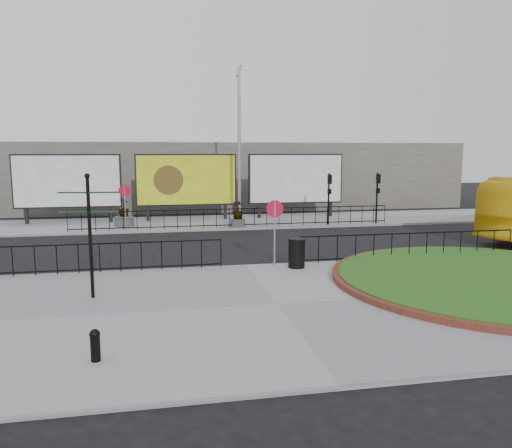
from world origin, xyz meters
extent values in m
plane|color=black|center=(0.00, 0.00, 0.00)|extent=(90.00, 90.00, 0.00)
cube|color=gray|center=(0.00, -5.00, 0.06)|extent=(30.00, 10.00, 0.12)
cube|color=gray|center=(0.00, 12.00, 0.06)|extent=(44.00, 6.00, 0.12)
cylinder|color=brown|center=(7.50, -4.00, 0.21)|extent=(10.40, 10.40, 0.18)
cylinder|color=#194A13|center=(7.50, -4.00, 0.23)|extent=(10.00, 10.00, 0.22)
cylinder|color=gray|center=(-5.00, 9.40, 1.32)|extent=(0.07, 0.07, 2.40)
cylinder|color=#AA0B26|center=(-5.00, 9.40, 2.27)|extent=(0.64, 0.03, 0.64)
cylinder|color=white|center=(-5.00, 9.42, 2.27)|extent=(0.50, 0.03, 0.50)
cylinder|color=gray|center=(1.00, -0.40, 1.32)|extent=(0.07, 0.07, 2.40)
cylinder|color=#AA0B26|center=(1.00, -0.40, 2.27)|extent=(0.64, 0.03, 0.64)
cylinder|color=white|center=(1.00, -0.38, 2.27)|extent=(0.50, 0.03, 0.50)
cube|color=black|center=(-10.90, 13.00, 0.62)|extent=(0.18, 0.18, 1.00)
cube|color=black|center=(-6.10, 13.00, 0.62)|extent=(0.18, 0.18, 1.00)
cube|color=black|center=(-8.50, 13.00, 2.62)|extent=(6.20, 0.25, 3.20)
cube|color=white|center=(-8.50, 12.84, 2.62)|extent=(6.00, 0.06, 3.00)
cube|color=black|center=(-3.90, 13.00, 0.62)|extent=(0.18, 0.18, 1.00)
cube|color=black|center=(0.90, 13.00, 0.62)|extent=(0.18, 0.18, 1.00)
cube|color=black|center=(-1.50, 13.00, 2.62)|extent=(6.20, 0.25, 3.20)
cube|color=#E1F222|center=(-1.50, 12.84, 2.62)|extent=(6.00, 0.06, 3.00)
cube|color=black|center=(3.10, 13.00, 0.62)|extent=(0.18, 0.18, 1.00)
cube|color=black|center=(7.90, 13.00, 0.62)|extent=(0.18, 0.18, 1.00)
cube|color=black|center=(5.50, 13.00, 2.62)|extent=(6.20, 0.25, 3.20)
cube|color=white|center=(5.50, 12.84, 2.62)|extent=(6.00, 0.06, 3.00)
cylinder|color=gray|center=(1.50, 11.00, 4.62)|extent=(0.18, 0.18, 9.00)
cylinder|color=gray|center=(1.50, 11.00, 8.97)|extent=(0.43, 0.10, 0.77)
cube|color=gray|center=(1.85, 11.00, 9.07)|extent=(0.35, 0.15, 0.12)
cylinder|color=black|center=(6.50, 9.40, 1.62)|extent=(0.10, 0.10, 3.00)
cube|color=black|center=(6.50, 9.28, 2.77)|extent=(0.22, 0.18, 0.55)
cube|color=black|center=(6.50, 9.28, 2.07)|extent=(0.20, 0.16, 0.30)
cylinder|color=black|center=(9.50, 9.40, 1.62)|extent=(0.10, 0.10, 3.00)
cube|color=black|center=(9.50, 9.28, 2.77)|extent=(0.22, 0.18, 0.55)
cube|color=black|center=(9.50, 9.28, 2.07)|extent=(0.20, 0.16, 0.30)
cube|color=slate|center=(0.00, 22.00, 2.50)|extent=(40.00, 10.00, 5.00)
cylinder|color=black|center=(-5.16, -3.36, 1.87)|extent=(0.10, 0.10, 3.51)
sphere|color=black|center=(-5.16, -3.36, 3.68)|extent=(0.15, 0.15, 0.15)
cube|color=black|center=(-5.59, -3.28, 3.21)|extent=(0.84, 0.31, 0.03)
cube|color=black|center=(-4.72, -3.38, 3.21)|extent=(0.83, 0.19, 0.03)
cube|color=black|center=(-5.60, -3.32, 2.65)|extent=(0.83, 0.23, 0.03)
cube|color=black|center=(-4.73, -3.44, 2.65)|extent=(0.84, 0.31, 0.03)
cylinder|color=black|center=(-4.53, -8.04, 0.39)|extent=(0.20, 0.20, 0.55)
sphere|color=black|center=(-4.53, -8.04, 0.69)|extent=(0.22, 0.22, 0.22)
cylinder|color=black|center=(1.74, -0.79, 0.63)|extent=(0.61, 0.61, 1.02)
cylinder|color=black|center=(1.74, -0.79, 1.17)|extent=(0.66, 0.66, 0.07)
cylinder|color=#4C4C4F|center=(-5.20, 11.00, 0.40)|extent=(1.08, 1.08, 0.56)
imported|color=#194A13|center=(-5.20, 11.00, 1.21)|extent=(0.83, 0.83, 1.05)
cylinder|color=#4C4C4F|center=(1.15, 9.51, 0.34)|extent=(0.86, 0.86, 0.45)
imported|color=#194A13|center=(1.15, 9.51, 1.10)|extent=(0.74, 0.74, 1.06)
camera|label=1|loc=(-3.15, -18.18, 4.38)|focal=35.00mm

